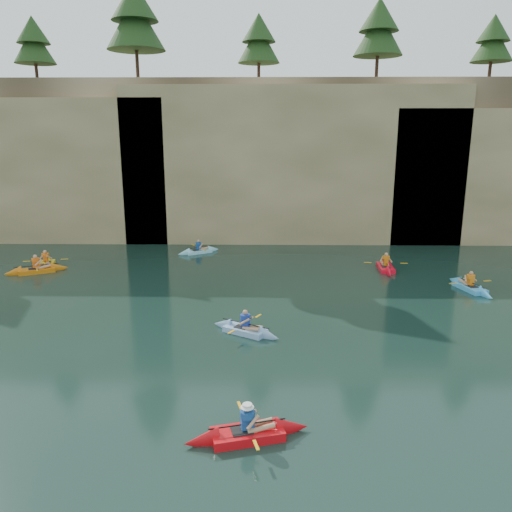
{
  "coord_description": "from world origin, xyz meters",
  "views": [
    {
      "loc": [
        -0.01,
        -13.59,
        7.88
      ],
      "look_at": [
        -0.35,
        6.02,
        3.0
      ],
      "focal_mm": 35.0,
      "sensor_mm": 36.0,
      "label": 1
    }
  ],
  "objects_px": {
    "main_kayaker": "(247,433)",
    "kayaker_orange": "(37,270)",
    "kayaker_ltblue_near": "(245,330)",
    "kayaker_red_far": "(386,267)"
  },
  "relations": [
    {
      "from": "kayaker_orange",
      "to": "kayaker_ltblue_near",
      "type": "xyz_separation_m",
      "value": [
        12.38,
        -8.69,
        -0.01
      ]
    },
    {
      "from": "main_kayaker",
      "to": "kayaker_ltblue_near",
      "type": "bearing_deg",
      "value": 77.56
    },
    {
      "from": "main_kayaker",
      "to": "kayaker_orange",
      "type": "height_order",
      "value": "kayaker_orange"
    },
    {
      "from": "kayaker_red_far",
      "to": "main_kayaker",
      "type": "bearing_deg",
      "value": 159.08
    },
    {
      "from": "kayaker_orange",
      "to": "kayaker_red_far",
      "type": "relative_size",
      "value": 0.97
    },
    {
      "from": "main_kayaker",
      "to": "kayaker_ltblue_near",
      "type": "height_order",
      "value": "main_kayaker"
    },
    {
      "from": "main_kayaker",
      "to": "kayaker_red_far",
      "type": "distance_m",
      "value": 18.41
    },
    {
      "from": "kayaker_orange",
      "to": "kayaker_ltblue_near",
      "type": "bearing_deg",
      "value": -61.99
    },
    {
      "from": "main_kayaker",
      "to": "kayaker_orange",
      "type": "xyz_separation_m",
      "value": [
        -12.71,
        15.83,
        -0.01
      ]
    },
    {
      "from": "kayaker_ltblue_near",
      "to": "kayaker_red_far",
      "type": "distance_m",
      "value": 12.46
    }
  ]
}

